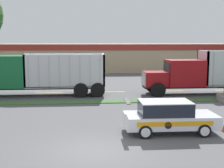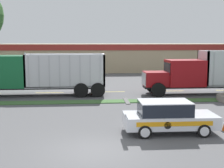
{
  "view_description": "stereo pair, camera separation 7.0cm",
  "coord_description": "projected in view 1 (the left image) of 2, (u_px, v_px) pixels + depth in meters",
  "views": [
    {
      "loc": [
        -0.36,
        -12.25,
        4.42
      ],
      "look_at": [
        1.46,
        8.63,
        1.57
      ],
      "focal_mm": 50.0,
      "sensor_mm": 36.0,
      "label": 1
    },
    {
      "loc": [
        -0.29,
        -12.26,
        4.42
      ],
      "look_at": [
        1.46,
        8.63,
        1.57
      ],
      "focal_mm": 50.0,
      "sensor_mm": 36.0,
      "label": 2
    }
  ],
  "objects": [
    {
      "name": "grass_verge",
      "position": [
        90.0,
        102.0,
        22.92
      ],
      "size": [
        120.0,
        1.25,
        0.06
      ],
      "primitive_type": "cube",
      "color": "#3D6633",
      "rests_on": "ground_plane"
    },
    {
      "name": "centre_line_5",
      "position": [
        111.0,
        92.0,
        27.66
      ],
      "size": [
        2.4,
        0.14,
        0.01
      ],
      "primitive_type": "cube",
      "color": "yellow",
      "rests_on": "ground_plane"
    },
    {
      "name": "centre_line_6",
      "position": [
        171.0,
        91.0,
        28.12
      ],
      "size": [
        2.4,
        0.14,
        0.01
      ],
      "primitive_type": "cube",
      "color": "yellow",
      "rests_on": "ground_plane"
    },
    {
      "name": "ground_plane",
      "position": [
        95.0,
        151.0,
        12.72
      ],
      "size": [
        600.0,
        600.0,
        0.0
      ],
      "primitive_type": "plane",
      "color": "#515154"
    },
    {
      "name": "store_building_backdrop",
      "position": [
        122.0,
        57.0,
        49.52
      ],
      "size": [
        37.95,
        12.1,
        4.07
      ],
      "color": "tan",
      "rests_on": "ground_plane"
    },
    {
      "name": "centre_line_4",
      "position": [
        49.0,
        93.0,
        27.19
      ],
      "size": [
        2.4,
        0.14,
        0.01
      ],
      "primitive_type": "cube",
      "color": "yellow",
      "rests_on": "ground_plane"
    },
    {
      "name": "rally_car",
      "position": [
        168.0,
        116.0,
        15.19
      ],
      "size": [
        4.49,
        2.08,
        1.61
      ],
      "color": "silver",
      "rests_on": "ground_plane"
    },
    {
      "name": "dump_truck_trail",
      "position": [
        17.0,
        75.0,
        25.47
      ],
      "size": [
        12.19,
        2.82,
        3.57
      ],
      "color": "black",
      "rests_on": "ground_plane"
    },
    {
      "name": "dump_truck_mid",
      "position": [
        201.0,
        75.0,
        26.3
      ],
      "size": [
        11.33,
        2.63,
        3.68
      ],
      "color": "black",
      "rests_on": "ground_plane"
    }
  ]
}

